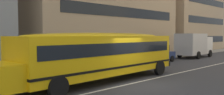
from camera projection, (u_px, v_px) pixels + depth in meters
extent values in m
plane|color=#38383D|center=(133.00, 83.00, 13.48)|extent=(400.00, 400.00, 0.00)
cube|color=gray|center=(57.00, 70.00, 18.66)|extent=(120.00, 3.00, 0.01)
cube|color=silver|center=(133.00, 83.00, 13.48)|extent=(110.00, 0.16, 0.01)
cube|color=yellow|center=(104.00, 54.00, 13.95)|extent=(10.73, 2.81, 2.13)
cube|color=black|center=(155.00, 62.00, 18.00)|extent=(0.28, 2.42, 0.35)
cube|color=black|center=(104.00, 48.00, 13.93)|extent=(10.09, 2.83, 0.62)
cube|color=black|center=(104.00, 65.00, 13.98)|extent=(10.75, 2.84, 0.12)
ellipsoid|color=yellow|center=(104.00, 36.00, 13.89)|extent=(10.29, 2.60, 0.35)
cylinder|color=red|center=(38.00, 59.00, 12.35)|extent=(0.44, 0.44, 0.03)
cylinder|color=black|center=(58.00, 87.00, 10.19)|extent=(0.98, 0.31, 0.97)
cylinder|color=black|center=(28.00, 80.00, 11.80)|extent=(0.98, 0.31, 0.97)
cylinder|color=black|center=(159.00, 68.00, 16.20)|extent=(0.98, 0.31, 0.97)
cylinder|color=black|center=(130.00, 65.00, 17.81)|extent=(0.98, 0.31, 0.97)
cube|color=navy|center=(157.00, 55.00, 24.01)|extent=(3.95, 1.81, 0.70)
cube|color=black|center=(156.00, 49.00, 23.87)|extent=(2.24, 1.62, 0.64)
cylinder|color=black|center=(158.00, 58.00, 25.54)|extent=(0.60, 0.20, 0.60)
cylinder|color=black|center=(172.00, 59.00, 24.33)|extent=(0.60, 0.20, 0.60)
cylinder|color=black|center=(142.00, 59.00, 23.73)|extent=(0.60, 0.20, 0.60)
cylinder|color=black|center=(157.00, 61.00, 22.52)|extent=(0.60, 0.20, 0.60)
cube|color=silver|center=(201.00, 45.00, 30.38)|extent=(1.90, 2.28, 2.00)
cube|color=black|center=(204.00, 42.00, 31.05)|extent=(0.12, 1.85, 0.70)
cube|color=#B7B7BC|center=(191.00, 44.00, 28.12)|extent=(4.29, 2.39, 2.40)
cylinder|color=black|center=(192.00, 52.00, 31.16)|extent=(0.85, 0.30, 0.84)
cylinder|color=black|center=(210.00, 53.00, 29.70)|extent=(0.85, 0.30, 0.84)
cylinder|color=black|center=(180.00, 54.00, 28.49)|extent=(0.85, 0.30, 0.84)
cylinder|color=black|center=(198.00, 55.00, 27.03)|extent=(0.85, 0.30, 0.84)
cube|color=black|center=(128.00, 42.00, 26.77)|extent=(17.34, 0.04, 1.10)
cube|color=black|center=(128.00, 12.00, 26.60)|extent=(17.34, 0.04, 1.10)
cube|color=tan|center=(172.00, 7.00, 46.52)|extent=(16.81, 13.90, 16.00)
cube|color=black|center=(208.00, 39.00, 41.99)|extent=(14.12, 0.04, 1.10)
cube|color=black|center=(208.00, 21.00, 41.82)|extent=(14.12, 0.04, 1.10)
cube|color=black|center=(208.00, 2.00, 41.66)|extent=(14.12, 0.04, 1.10)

